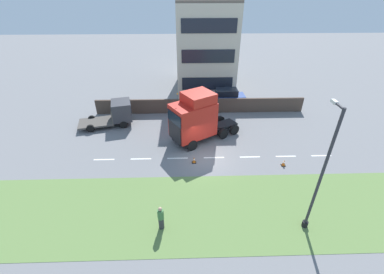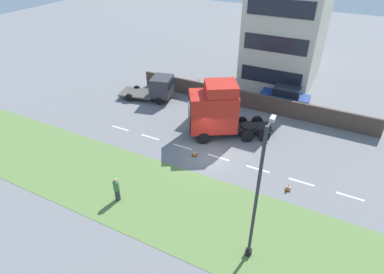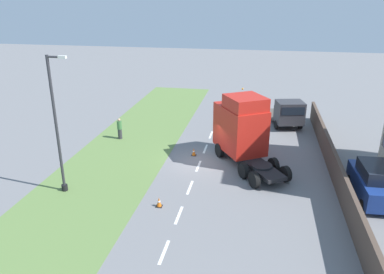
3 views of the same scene
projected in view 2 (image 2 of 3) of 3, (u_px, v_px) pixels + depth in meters
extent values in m
plane|color=slate|center=(210.00, 155.00, 25.46)|extent=(120.00, 120.00, 0.00)
cube|color=#607F42|center=(172.00, 203.00, 20.98)|extent=(7.00, 44.00, 0.01)
cube|color=white|center=(350.00, 196.00, 21.51)|extent=(0.16, 1.80, 0.00)
cube|color=white|center=(301.00, 182.00, 22.74)|extent=(0.16, 1.80, 0.00)
cube|color=white|center=(258.00, 169.00, 23.97)|extent=(0.16, 1.80, 0.00)
cube|color=white|center=(218.00, 157.00, 25.19)|extent=(0.16, 1.80, 0.00)
cube|color=white|center=(183.00, 147.00, 26.42)|extent=(0.16, 1.80, 0.00)
cube|color=white|center=(150.00, 137.00, 27.65)|extent=(0.16, 1.80, 0.00)
cube|color=white|center=(120.00, 128.00, 28.87)|extent=(0.16, 1.80, 0.00)
cube|color=#4C3D33|center=(248.00, 100.00, 31.71)|extent=(0.25, 24.00, 1.71)
cube|color=beige|center=(287.00, 32.00, 35.04)|extent=(9.70, 7.41, 11.19)
cube|color=#1E232D|center=(271.00, 76.00, 33.22)|extent=(0.08, 6.30, 1.57)
cube|color=#1E232D|center=(275.00, 44.00, 31.39)|extent=(0.08, 6.30, 1.57)
cube|color=#1E232D|center=(280.00, 8.00, 29.56)|extent=(0.08, 6.30, 1.57)
cube|color=black|center=(230.00, 128.00, 27.62)|extent=(4.85, 6.70, 0.24)
cube|color=red|center=(213.00, 111.00, 26.58)|extent=(4.15, 4.60, 3.18)
cube|color=black|center=(189.00, 120.00, 26.84)|extent=(1.83, 1.16, 1.78)
cube|color=black|center=(189.00, 105.00, 26.08)|extent=(1.94, 1.23, 1.02)
cube|color=red|center=(221.00, 88.00, 25.51)|extent=(3.33, 3.38, 0.90)
sphere|color=orange|center=(199.00, 80.00, 25.69)|extent=(0.14, 0.14, 0.14)
cylinder|color=black|center=(249.00, 126.00, 27.62)|extent=(1.88, 1.88, 0.12)
cylinder|color=black|center=(204.00, 138.00, 26.58)|extent=(0.82, 1.05, 1.04)
cylinder|color=black|center=(201.00, 124.00, 28.50)|extent=(0.82, 1.05, 1.04)
cylinder|color=black|center=(247.00, 136.00, 26.82)|extent=(0.82, 1.05, 1.04)
cylinder|color=black|center=(242.00, 122.00, 28.74)|extent=(0.82, 1.05, 1.04)
cylinder|color=black|center=(264.00, 135.00, 26.91)|extent=(0.82, 1.05, 1.04)
cylinder|color=black|center=(257.00, 122.00, 28.83)|extent=(0.82, 1.05, 1.04)
cube|color=#333338|center=(162.00, 86.00, 32.79)|extent=(2.67, 2.40, 1.96)
cube|color=black|center=(171.00, 84.00, 32.38)|extent=(1.98, 0.50, 0.71)
cube|color=#4C4742|center=(138.00, 93.00, 33.94)|extent=(3.05, 4.00, 0.18)
cube|color=#4C4742|center=(153.00, 88.00, 33.16)|extent=(2.26, 0.62, 1.37)
cylinder|color=black|center=(166.00, 92.00, 34.29)|extent=(0.42, 0.83, 0.80)
cylinder|color=black|center=(159.00, 101.00, 32.56)|extent=(0.42, 0.83, 0.80)
cylinder|color=black|center=(137.00, 89.00, 34.97)|extent=(0.42, 0.83, 0.80)
cylinder|color=black|center=(129.00, 98.00, 33.23)|extent=(0.42, 0.83, 0.80)
cube|color=navy|center=(284.00, 100.00, 31.85)|extent=(2.03, 4.76, 1.13)
cube|color=black|center=(287.00, 91.00, 31.30)|extent=(1.67, 2.64, 0.75)
cylinder|color=black|center=(266.00, 105.00, 32.01)|extent=(0.22, 0.65, 0.64)
cylinder|color=black|center=(271.00, 98.00, 33.35)|extent=(0.22, 0.65, 0.64)
cylinder|color=black|center=(298.00, 111.00, 30.92)|extent=(0.22, 0.65, 0.64)
cylinder|color=black|center=(301.00, 104.00, 32.26)|extent=(0.22, 0.65, 0.64)
cylinder|color=black|center=(248.00, 252.00, 17.58)|extent=(0.36, 0.36, 0.40)
cylinder|color=#2D2D33|center=(256.00, 199.00, 15.43)|extent=(0.17, 0.17, 8.27)
cylinder|color=#2D2D33|center=(270.00, 123.00, 13.57)|extent=(0.90, 0.12, 0.12)
cube|color=silver|center=(273.00, 118.00, 13.91)|extent=(0.44, 0.20, 0.16)
cylinder|color=#333338|center=(118.00, 195.00, 21.04)|extent=(0.34, 0.34, 0.86)
cylinder|color=#3F723F|center=(116.00, 186.00, 20.62)|extent=(0.39, 0.39, 0.68)
sphere|color=tan|center=(115.00, 180.00, 20.37)|extent=(0.23, 0.23, 0.23)
cube|color=black|center=(288.00, 190.00, 22.02)|extent=(0.36, 0.36, 0.03)
cone|color=orange|center=(288.00, 187.00, 21.86)|extent=(0.28, 0.28, 0.55)
cylinder|color=white|center=(288.00, 187.00, 21.85)|extent=(0.17, 0.17, 0.07)
cube|color=black|center=(194.00, 156.00, 25.37)|extent=(0.36, 0.36, 0.03)
cone|color=orange|center=(195.00, 153.00, 25.21)|extent=(0.28, 0.28, 0.55)
cylinder|color=white|center=(195.00, 152.00, 25.20)|extent=(0.17, 0.17, 0.07)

